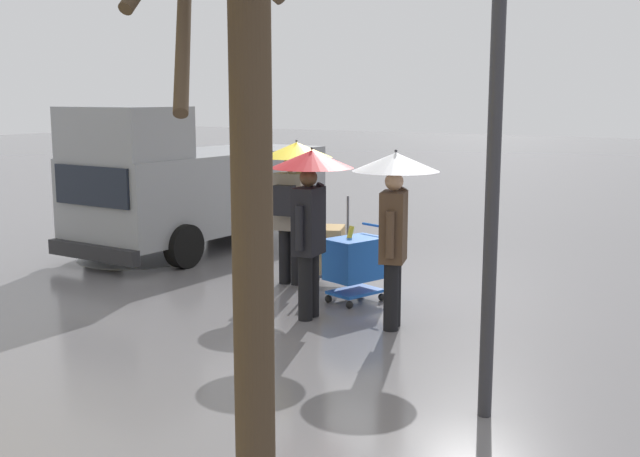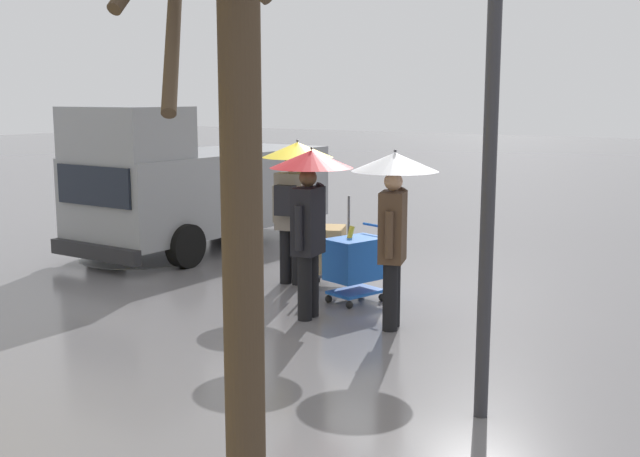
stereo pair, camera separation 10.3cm
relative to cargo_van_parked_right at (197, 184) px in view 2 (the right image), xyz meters
The scene contains 10 objects.
ground_plane 4.43m from the cargo_van_parked_right, 169.35° to the left, with size 90.00×90.00×0.00m, color slate.
slush_patch_far_side 1.72m from the cargo_van_parked_right, 77.06° to the left, with size 1.99×1.99×0.01m, color silver.
cargo_van_parked_right is the anchor object (origin of this frame).
shopping_cart_vendor 4.75m from the cargo_van_parked_right, 159.42° to the left, with size 0.75×0.93×1.04m.
hand_dolly_boxes 3.91m from the cargo_van_parked_right, 162.82° to the left, with size 0.76×0.85×1.32m.
pedestrian_pink_side 3.42m from the cargo_van_parked_right, 157.44° to the left, with size 1.04×1.04×2.15m.
pedestrian_black_side 5.93m from the cargo_van_parked_right, 155.86° to the left, with size 1.04×1.04×2.15m.
pedestrian_white_side 5.07m from the cargo_van_parked_right, 148.86° to the left, with size 1.04×1.04×2.15m.
bare_tree_near 10.04m from the cargo_van_parked_right, 134.26° to the left, with size 1.11×0.99×4.18m.
street_lamp 8.63m from the cargo_van_parked_right, 149.34° to the left, with size 0.28×0.28×3.86m.
Camera 2 is at (-5.64, 9.76, 2.77)m, focal length 44.19 mm.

